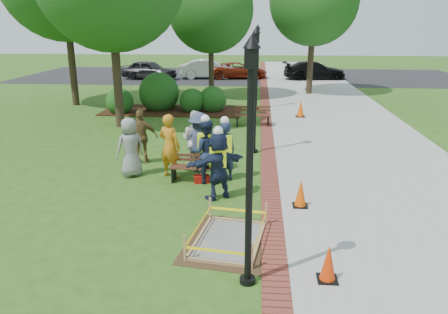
# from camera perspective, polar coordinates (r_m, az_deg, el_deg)

# --- Properties ---
(ground) EXTENTS (100.00, 100.00, 0.00)m
(ground) POSITION_cam_1_polar(r_m,az_deg,el_deg) (10.77, -3.18, -6.94)
(ground) COLOR #285116
(ground) RESTS_ON ground
(sidewalk) EXTENTS (6.00, 60.00, 0.02)m
(sidewalk) POSITION_cam_1_polar(r_m,az_deg,el_deg) (20.54, 14.66, 4.41)
(sidewalk) COLOR #9E9E99
(sidewalk) RESTS_ON ground
(brick_edging) EXTENTS (0.50, 60.00, 0.03)m
(brick_edging) POSITION_cam_1_polar(r_m,az_deg,el_deg) (20.21, 5.53, 4.71)
(brick_edging) COLOR maroon
(brick_edging) RESTS_ON ground
(mulch_bed) EXTENTS (7.00, 3.00, 0.05)m
(mulch_bed) POSITION_cam_1_polar(r_m,az_deg,el_deg) (22.59, -6.74, 6.03)
(mulch_bed) COLOR #381E0F
(mulch_bed) RESTS_ON ground
(parking_lot) EXTENTS (36.00, 12.00, 0.01)m
(parking_lot) POSITION_cam_1_polar(r_m,az_deg,el_deg) (37.01, 2.42, 10.54)
(parking_lot) COLOR black
(parking_lot) RESTS_ON ground
(wet_concrete_pad) EXTENTS (2.02, 2.53, 0.55)m
(wet_concrete_pad) POSITION_cam_1_polar(r_m,az_deg,el_deg) (9.22, 0.61, -9.70)
(wet_concrete_pad) COLOR #47331E
(wet_concrete_pad) RESTS_ON ground
(bench_near) EXTENTS (1.42, 0.50, 0.76)m
(bench_near) POSITION_cam_1_polar(r_m,az_deg,el_deg) (12.56, -3.83, -2.13)
(bench_near) COLOR #56321D
(bench_near) RESTS_ON ground
(bench_far) EXTENTS (1.58, 0.57, 0.84)m
(bench_far) POSITION_cam_1_polar(r_m,az_deg,el_deg) (19.26, 3.77, 4.89)
(bench_far) COLOR #5A2F1E
(bench_far) RESTS_ON ground
(cone_front) EXTENTS (0.36, 0.36, 0.71)m
(cone_front) POSITION_cam_1_polar(r_m,az_deg,el_deg) (8.12, 13.46, -13.42)
(cone_front) COLOR black
(cone_front) RESTS_ON ground
(cone_back) EXTENTS (0.37, 0.37, 0.72)m
(cone_back) POSITION_cam_1_polar(r_m,az_deg,el_deg) (10.97, 9.98, -4.75)
(cone_back) COLOR black
(cone_back) RESTS_ON ground
(cone_far) EXTENTS (0.42, 0.42, 0.83)m
(cone_far) POSITION_cam_1_polar(r_m,az_deg,el_deg) (21.24, 9.97, 6.21)
(cone_far) COLOR black
(cone_far) RESTS_ON ground
(toolbox) EXTENTS (0.49, 0.35, 0.22)m
(toolbox) POSITION_cam_1_polar(r_m,az_deg,el_deg) (12.50, -2.92, -2.86)
(toolbox) COLOR #A9120D
(toolbox) RESTS_ON ground
(lamp_near) EXTENTS (0.28, 0.28, 4.26)m
(lamp_near) POSITION_cam_1_polar(r_m,az_deg,el_deg) (7.00, 3.41, 1.14)
(lamp_near) COLOR black
(lamp_near) RESTS_ON ground
(lamp_mid) EXTENTS (0.28, 0.28, 4.26)m
(lamp_mid) POSITION_cam_1_polar(r_m,az_deg,el_deg) (14.85, 4.11, 9.81)
(lamp_mid) COLOR black
(lamp_mid) RESTS_ON ground
(lamp_far) EXTENTS (0.28, 0.28, 4.26)m
(lamp_far) POSITION_cam_1_polar(r_m,az_deg,el_deg) (22.80, 4.33, 12.46)
(lamp_far) COLOR black
(lamp_far) RESTS_ON ground
(tree_back) EXTENTS (4.85, 4.85, 7.43)m
(tree_back) POSITION_cam_1_polar(r_m,az_deg,el_deg) (26.06, -1.75, 18.64)
(tree_back) COLOR #3D2D1E
(tree_back) RESTS_ON ground
(tree_right) EXTENTS (5.30, 5.30, 8.20)m
(tree_right) POSITION_cam_1_polar(r_m,az_deg,el_deg) (28.05, 11.68, 19.33)
(tree_right) COLOR #3D2D1E
(tree_right) RESTS_ON ground
(shrub_a) EXTENTS (1.36, 1.36, 1.36)m
(shrub_a) POSITION_cam_1_polar(r_m,az_deg,el_deg) (22.54, -13.37, 5.60)
(shrub_a) COLOR #1E4614
(shrub_a) RESTS_ON ground
(shrub_b) EXTENTS (2.07, 2.07, 2.07)m
(shrub_b) POSITION_cam_1_polar(r_m,az_deg,el_deg) (23.06, -8.39, 6.15)
(shrub_b) COLOR #1E4614
(shrub_b) RESTS_ON ground
(shrub_c) EXTENTS (1.27, 1.27, 1.27)m
(shrub_c) POSITION_cam_1_polar(r_m,az_deg,el_deg) (22.34, -4.15, 5.93)
(shrub_c) COLOR #1E4614
(shrub_c) RESTS_ON ground
(shrub_d) EXTENTS (1.38, 1.38, 1.38)m
(shrub_d) POSITION_cam_1_polar(r_m,az_deg,el_deg) (22.41, -1.47, 6.00)
(shrub_d) COLOR #1E4614
(shrub_d) RESTS_ON ground
(shrub_e) EXTENTS (0.88, 0.88, 0.88)m
(shrub_e) POSITION_cam_1_polar(r_m,az_deg,el_deg) (23.99, -7.13, 6.64)
(shrub_e) COLOR #1E4614
(shrub_e) RESTS_ON ground
(casual_person_a) EXTENTS (0.67, 0.64, 1.76)m
(casual_person_a) POSITION_cam_1_polar(r_m,az_deg,el_deg) (13.08, -12.14, 1.24)
(casual_person_a) COLOR gray
(casual_person_a) RESTS_ON ground
(casual_person_b) EXTENTS (0.71, 0.60, 1.89)m
(casual_person_b) POSITION_cam_1_polar(r_m,az_deg,el_deg) (12.80, -7.11, 1.44)
(casual_person_b) COLOR #C37316
(casual_person_b) RESTS_ON ground
(casual_person_c) EXTENTS (0.69, 0.58, 1.83)m
(casual_person_c) POSITION_cam_1_polar(r_m,az_deg,el_deg) (13.46, -3.77, 2.23)
(casual_person_c) COLOR silver
(casual_person_c) RESTS_ON ground
(casual_person_d) EXTENTS (0.60, 0.42, 1.75)m
(casual_person_d) POSITION_cam_1_polar(r_m,az_deg,el_deg) (14.23, -10.72, 2.61)
(casual_person_d) COLOR brown
(casual_person_d) RESTS_ON ground
(casual_person_e) EXTENTS (0.69, 0.66, 1.83)m
(casual_person_e) POSITION_cam_1_polar(r_m,az_deg,el_deg) (13.16, -3.18, 1.88)
(casual_person_e) COLOR #374160
(casual_person_e) RESTS_ON ground
(hivis_worker_a) EXTENTS (0.67, 0.62, 1.92)m
(hivis_worker_a) POSITION_cam_1_polar(r_m,az_deg,el_deg) (11.14, -0.76, -0.82)
(hivis_worker_a) COLOR #161C3A
(hivis_worker_a) RESTS_ON ground
(hivis_worker_b) EXTENTS (0.64, 0.52, 1.88)m
(hivis_worker_b) POSITION_cam_1_polar(r_m,az_deg,el_deg) (12.45, 0.08, 1.07)
(hivis_worker_b) COLOR #1A2544
(hivis_worker_b) RESTS_ON ground
(hivis_worker_c) EXTENTS (0.64, 0.47, 1.96)m
(hivis_worker_c) POSITION_cam_1_polar(r_m,az_deg,el_deg) (12.28, -2.43, 1.00)
(hivis_worker_c) COLOR #1A1D44
(hivis_worker_c) RESTS_ON ground
(parked_car_a) EXTENTS (3.07, 5.22, 1.59)m
(parked_car_a) POSITION_cam_1_polar(r_m,az_deg,el_deg) (35.30, -9.69, 9.97)
(parked_car_a) COLOR black
(parked_car_a) RESTS_ON ground
(parked_car_b) EXTENTS (2.76, 5.19, 1.62)m
(parked_car_b) POSITION_cam_1_polar(r_m,az_deg,el_deg) (35.34, -2.03, 10.21)
(parked_car_b) COLOR silver
(parked_car_b) RESTS_ON ground
(parked_car_c) EXTENTS (2.43, 4.46, 1.38)m
(parked_car_c) POSITION_cam_1_polar(r_m,az_deg,el_deg) (35.45, 1.84, 10.23)
(parked_car_c) COLOR maroon
(parked_car_c) RESTS_ON ground
(parked_car_d) EXTENTS (2.62, 4.86, 1.51)m
(parked_car_d) POSITION_cam_1_polar(r_m,az_deg,el_deg) (35.51, 11.66, 9.90)
(parked_car_d) COLOR black
(parked_car_d) RESTS_ON ground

